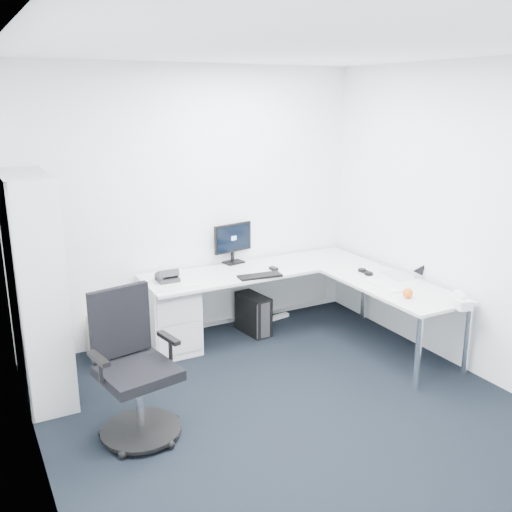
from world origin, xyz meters
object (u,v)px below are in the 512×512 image
l_desk (275,311)px  task_chair (137,369)px  bookshelf (36,288)px  laptop (400,265)px  monitor (233,243)px

l_desk → task_chair: 1.93m
task_chair → l_desk: bearing=19.1°
l_desk → bookshelf: (-2.17, 0.05, 0.57)m
laptop → monitor: bearing=145.1°
monitor → laptop: size_ratio=1.42×
l_desk → monitor: monitor is taller
task_chair → laptop: bearing=-2.1°
bookshelf → laptop: bearing=-10.3°
task_chair → monitor: size_ratio=2.38×
l_desk → laptop: size_ratio=7.43×
l_desk → monitor: 0.86m
task_chair → laptop: task_chair is taller
monitor → l_desk: bearing=-87.5°
l_desk → task_chair: (-1.67, -0.95, 0.19)m
l_desk → bookshelf: 2.25m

